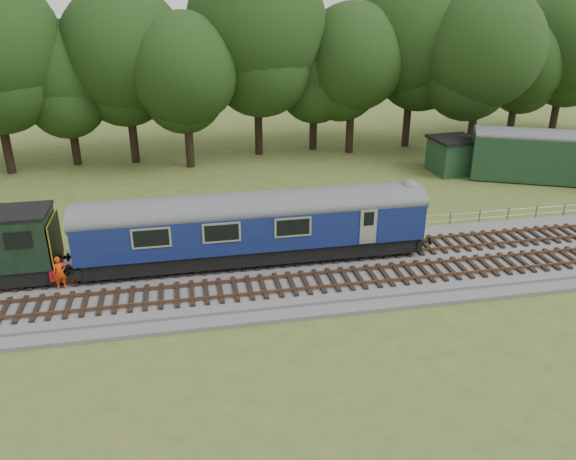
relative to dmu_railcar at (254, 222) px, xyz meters
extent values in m
plane|color=#3F5820|center=(2.81, -1.40, -2.61)|extent=(120.00, 120.00, 0.00)
cube|color=#4C4C4F|center=(2.81, -1.40, -2.43)|extent=(70.00, 7.00, 0.35)
cube|color=brown|center=(2.81, -0.72, -2.12)|extent=(66.50, 0.07, 0.14)
cube|color=brown|center=(2.81, 0.72, -2.12)|extent=(66.50, 0.07, 0.14)
cube|color=brown|center=(2.81, -3.72, -2.12)|extent=(66.50, 0.07, 0.14)
cube|color=brown|center=(2.81, -2.28, -2.12)|extent=(66.50, 0.07, 0.14)
cube|color=black|center=(-0.01, 0.00, -1.55)|extent=(17.46, 2.52, 0.85)
cube|color=#0F1B50|center=(-0.01, 0.00, -0.12)|extent=(18.00, 2.80, 2.05)
cube|color=yellow|center=(9.01, 0.00, -0.50)|extent=(0.06, 2.74, 1.30)
cube|color=black|center=(5.99, 0.00, -1.75)|extent=(2.60, 2.00, 0.55)
cube|color=black|center=(-6.01, 0.00, -1.75)|extent=(2.60, 2.00, 0.55)
cube|color=black|center=(-11.21, 0.00, 0.05)|extent=(2.40, 2.55, 2.60)
cube|color=#9E0C18|center=(-10.03, 0.00, -1.55)|extent=(0.25, 2.60, 0.55)
cube|color=yellow|center=(-9.89, 0.00, -0.15)|extent=(0.06, 2.55, 2.30)
imported|color=red|center=(-9.67, -1.23, -1.40)|extent=(0.71, 0.55, 1.71)
cube|color=#18351E|center=(18.15, 13.78, -1.28)|extent=(3.41, 3.41, 2.65)
cube|color=black|center=(18.15, 13.78, 0.15)|extent=(3.75, 3.75, 0.21)
camera|label=1|loc=(-3.46, -26.95, 11.23)|focal=35.00mm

